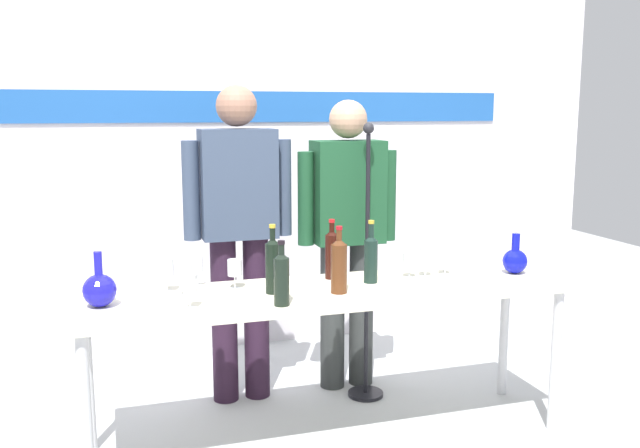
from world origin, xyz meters
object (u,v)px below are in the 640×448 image
decanter_blue_right (515,260)px  wine_bottle_3 (273,264)px  display_table (329,302)px  decanter_blue_left (100,289)px  wine_glass_left_0 (235,268)px  wine_glass_left_1 (197,264)px  wine_glass_left_3 (166,269)px  wine_glass_right_0 (445,253)px  wine_bottle_1 (282,277)px  wine_bottle_2 (339,264)px  wine_bottle_0 (332,253)px  wine_glass_left_2 (190,286)px  wine_glass_left_4 (184,273)px  wine_glass_right_1 (409,260)px  presenter_right (347,227)px  presenter_left (239,224)px  wine_glass_right_2 (426,255)px  wine_bottle_4 (371,257)px  microphone_stand (366,308)px

decanter_blue_right → wine_bottle_3: bearing=-179.6°
display_table → decanter_blue_left: (-1.04, 0.00, 0.14)m
wine_glass_left_0 → wine_glass_left_1: (-0.16, 0.10, 0.01)m
wine_glass_left_3 → wine_glass_right_0: wine_glass_right_0 is taller
wine_bottle_1 → wine_bottle_2: size_ratio=0.91×
decanter_blue_left → wine_bottle_3: 0.76m
wine_bottle_0 → wine_glass_left_1: bearing=175.5°
wine_glass_left_1 → wine_glass_left_2: wine_glass_left_1 is taller
decanter_blue_right → wine_bottle_3: (-1.28, -0.01, 0.07)m
wine_glass_left_2 → wine_glass_right_0: (1.32, 0.22, 0.02)m
wine_glass_left_4 → wine_bottle_2: bearing=-13.7°
wine_glass_right_1 → decanter_blue_left: bearing=-177.2°
wine_bottle_1 → wine_glass_right_0: size_ratio=1.79×
wine_glass_left_0 → presenter_right: bearing=33.9°
display_table → wine_glass_right_1: (0.45, 0.08, 0.16)m
presenter_left → wine_bottle_1: size_ratio=6.06×
wine_glass_left_2 → wine_glass_right_2: 1.22m
presenter_left → wine_bottle_4: size_ratio=5.61×
presenter_right → wine_glass_left_1: size_ratio=10.68×
microphone_stand → wine_glass_right_1: bearing=-76.8°
wine_bottle_2 → wine_bottle_4: (0.21, 0.14, -0.01)m
wine_bottle_2 → wine_glass_left_4: 0.70m
microphone_stand → wine_glass_right_2: bearing=-65.0°
wine_bottle_1 → wine_glass_left_4: bearing=142.8°
display_table → microphone_stand: 0.60m
wine_bottle_0 → display_table: bearing=-111.5°
wine_bottle_2 → wine_bottle_4: size_ratio=1.01×
wine_bottle_1 → wine_glass_left_4: (-0.38, 0.29, -0.02)m
presenter_left → wine_bottle_1: presenter_left is taller
wine_bottle_4 → microphone_stand: microphone_stand is taller
wine_bottle_4 → wine_glass_left_2: bearing=-168.3°
microphone_stand → wine_glass_left_2: bearing=-150.7°
wine_bottle_0 → microphone_stand: 0.55m
display_table → wine_bottle_3: (-0.28, -0.01, 0.20)m
wine_bottle_2 → wine_bottle_0: bearing=78.5°
wine_bottle_2 → microphone_stand: bearing=56.9°
wine_bottle_1 → wine_glass_right_0: (0.93, 0.29, -0.01)m
decanter_blue_left → microphone_stand: (1.40, 0.44, -0.33)m
presenter_right → wine_bottle_1: presenter_right is taller
presenter_left → wine_glass_left_2: bearing=-115.0°
display_table → wine_glass_right_0: wine_glass_right_0 is taller
display_table → wine_glass_left_3: 0.78m
presenter_left → wine_glass_left_3: size_ratio=10.97×
wine_bottle_3 → wine_glass_right_2: 0.81m
decanter_blue_right → presenter_left: size_ratio=0.12×
wine_glass_left_1 → display_table: bearing=-21.4°
wine_bottle_2 → wine_glass_left_3: bearing=161.5°
wine_bottle_0 → wine_glass_left_1: (-0.66, 0.05, -0.02)m
display_table → wine_bottle_1: 0.41m
microphone_stand → presenter_right: bearing=104.6°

